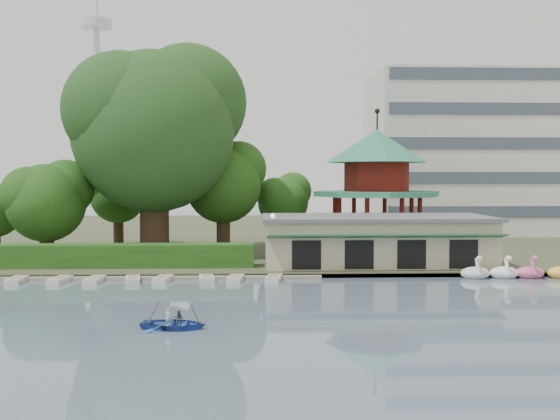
{
  "coord_description": "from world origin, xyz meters",
  "views": [
    {
      "loc": [
        0.24,
        -28.61,
        7.44
      ],
      "look_at": [
        2.0,
        18.0,
        5.0
      ],
      "focal_mm": 40.0,
      "sensor_mm": 36.0,
      "label": 1
    }
  ],
  "objects": [
    {
      "name": "ground_plane",
      "position": [
        0.0,
        0.0,
        0.0
      ],
      "size": [
        220.0,
        220.0,
        0.0
      ],
      "primitive_type": "plane",
      "color": "slate",
      "rests_on": "ground"
    },
    {
      "name": "shore",
      "position": [
        0.0,
        52.0,
        0.2
      ],
      "size": [
        220.0,
        70.0,
        0.4
      ],
      "primitive_type": "cube",
      "color": "#424930",
      "rests_on": "ground"
    },
    {
      "name": "embankment",
      "position": [
        0.0,
        17.3,
        0.15
      ],
      "size": [
        220.0,
        0.6,
        0.3
      ],
      "primitive_type": "cube",
      "color": "gray",
      "rests_on": "ground"
    },
    {
      "name": "dock",
      "position": [
        -12.0,
        17.2,
        0.12
      ],
      "size": [
        34.0,
        1.6,
        0.24
      ],
      "primitive_type": "cube",
      "color": "gray",
      "rests_on": "ground"
    },
    {
      "name": "boathouse",
      "position": [
        10.0,
        21.97,
        2.37
      ],
      "size": [
        18.6,
        9.39,
        3.9
      ],
      "color": "#BEAF8F",
      "rests_on": "shore"
    },
    {
      "name": "pavilion",
      "position": [
        12.0,
        32.0,
        7.48
      ],
      "size": [
        12.4,
        12.4,
        13.5
      ],
      "color": "#BEAF8F",
      "rests_on": "shore"
    },
    {
      "name": "office_building",
      "position": [
        32.67,
        49.0,
        9.73
      ],
      "size": [
        38.0,
        18.0,
        20.0
      ],
      "color": "silver",
      "rests_on": "shore"
    },
    {
      "name": "broadcast_tower",
      "position": [
        -42.0,
        140.0,
        33.98
      ],
      "size": [
        8.0,
        8.0,
        96.0
      ],
      "color": "silver",
      "rests_on": "ground"
    },
    {
      "name": "hedge",
      "position": [
        -15.0,
        20.5,
        1.3
      ],
      "size": [
        30.0,
        2.0,
        1.8
      ],
      "primitive_type": "cube",
      "color": "#255418",
      "rests_on": "shore"
    },
    {
      "name": "lamp_post",
      "position": [
        1.5,
        19.0,
        3.34
      ],
      "size": [
        0.36,
        0.36,
        4.28
      ],
      "color": "black",
      "rests_on": "shore"
    },
    {
      "name": "big_tree",
      "position": [
        -8.8,
        28.24,
        12.49
      ],
      "size": [
        15.94,
        14.86,
        19.45
      ],
      "color": "#3A281C",
      "rests_on": "shore"
    },
    {
      "name": "small_trees",
      "position": [
        -12.42,
        30.92,
        6.12
      ],
      "size": [
        38.89,
        16.39,
        10.64
      ],
      "color": "#3A281C",
      "rests_on": "shore"
    },
    {
      "name": "swan_boats",
      "position": [
        21.75,
        16.58,
        0.4
      ],
      "size": [
        12.85,
        2.0,
        1.92
      ],
      "color": "white",
      "rests_on": "ground"
    },
    {
      "name": "moored_rowboats",
      "position": [
        -12.73,
        15.81,
        0.18
      ],
      "size": [
        29.7,
        2.69,
        0.36
      ],
      "color": "silver",
      "rests_on": "ground"
    },
    {
      "name": "rowboat_with_passengers",
      "position": [
        -3.85,
        1.9,
        0.47
      ],
      "size": [
        4.92,
        3.82,
        2.01
      ],
      "color": "#3356AF",
      "rests_on": "ground"
    }
  ]
}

